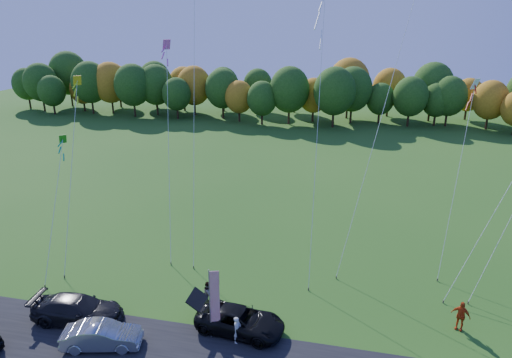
% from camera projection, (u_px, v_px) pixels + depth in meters
% --- Properties ---
extents(ground, '(160.00, 160.00, 0.00)m').
position_uv_depth(ground, '(234.00, 320.00, 27.67)').
color(ground, '#204F15').
extents(tree_line, '(116.00, 12.00, 10.00)m').
position_uv_depth(tree_line, '(319.00, 123.00, 78.18)').
color(tree_line, '#1E4711').
rests_on(tree_line, ground).
extents(black_suv, '(5.46, 3.02, 1.45)m').
position_uv_depth(black_suv, '(240.00, 321.00, 26.46)').
color(black_suv, black).
rests_on(black_suv, ground).
extents(silver_sedan, '(4.57, 2.54, 1.43)m').
position_uv_depth(silver_sedan, '(102.00, 336.00, 25.23)').
color(silver_sedan, '#A3A3A7').
rests_on(silver_sedan, ground).
extents(dark_truck_a, '(5.63, 2.67, 1.59)m').
position_uv_depth(dark_truck_a, '(78.00, 310.00, 27.34)').
color(dark_truck_a, black).
rests_on(dark_truck_a, ground).
extents(person_tailgate_a, '(0.55, 0.68, 1.62)m').
position_uv_depth(person_tailgate_a, '(237.00, 330.00, 25.54)').
color(person_tailgate_a, silver).
rests_on(person_tailgate_a, ground).
extents(person_tailgate_b, '(0.64, 0.81, 1.65)m').
position_uv_depth(person_tailgate_b, '(208.00, 293.00, 28.89)').
color(person_tailgate_b, gray).
rests_on(person_tailgate_b, ground).
extents(person_east, '(1.17, 0.85, 1.85)m').
position_uv_depth(person_east, '(461.00, 316.00, 26.57)').
color(person_east, '#B93911').
rests_on(person_east, ground).
extents(feather_flag, '(0.56, 0.24, 4.41)m').
position_uv_depth(feather_flag, '(214.00, 296.00, 25.33)').
color(feather_flag, '#999999').
rests_on(feather_flag, ground).
extents(kite_delta_blue, '(3.97, 11.40, 31.45)m').
position_uv_depth(kite_delta_blue, '(194.00, 43.00, 33.11)').
color(kite_delta_blue, '#4C3F33').
rests_on(kite_delta_blue, ground).
extents(kite_parafoil_orange, '(8.61, 11.71, 33.48)m').
position_uv_depth(kite_parafoil_orange, '(406.00, 29.00, 30.83)').
color(kite_parafoil_orange, '#4C3F33').
rests_on(kite_parafoil_orange, ground).
extents(kite_delta_red, '(2.40, 10.03, 20.33)m').
position_uv_depth(kite_delta_red, '(318.00, 115.00, 31.68)').
color(kite_delta_red, '#4C3F33').
rests_on(kite_delta_red, ground).
extents(kite_diamond_yellow, '(1.81, 6.91, 13.63)m').
position_uv_depth(kite_diamond_yellow, '(71.00, 174.00, 32.92)').
color(kite_diamond_yellow, '#4C3F33').
rests_on(kite_diamond_yellow, ground).
extents(kite_diamond_green, '(1.47, 5.95, 9.62)m').
position_uv_depth(kite_diamond_green, '(54.00, 208.00, 32.03)').
color(kite_diamond_green, '#4C3F33').
rests_on(kite_diamond_green, ground).
extents(kite_diamond_white, '(2.70, 7.66, 13.52)m').
position_uv_depth(kite_diamond_white, '(457.00, 178.00, 32.55)').
color(kite_diamond_white, '#4C3F33').
rests_on(kite_diamond_white, ground).
extents(kite_diamond_pink, '(2.72, 7.15, 16.10)m').
position_uv_depth(kite_diamond_pink, '(169.00, 151.00, 34.41)').
color(kite_diamond_pink, '#4C3F33').
rests_on(kite_diamond_pink, ground).
extents(kite_diamond_blue_low, '(4.77, 4.93, 8.32)m').
position_uv_depth(kite_diamond_blue_low, '(481.00, 235.00, 29.57)').
color(kite_diamond_blue_low, '#4C3F33').
rests_on(kite_diamond_blue_low, ground).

